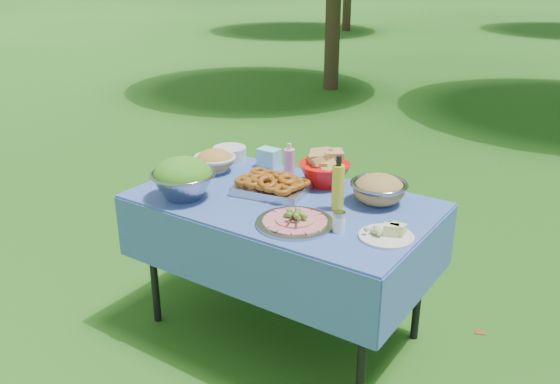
# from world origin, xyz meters

# --- Properties ---
(ground) EXTENTS (80.00, 80.00, 0.00)m
(ground) POSITION_xyz_m (0.00, 0.00, 0.00)
(ground) COLOR black
(ground) RESTS_ON ground
(picnic_table) EXTENTS (1.46, 0.86, 0.76)m
(picnic_table) POSITION_xyz_m (0.00, 0.00, 0.38)
(picnic_table) COLOR #749BE0
(picnic_table) RESTS_ON ground
(salad_bowl) EXTENTS (0.38, 0.38, 0.21)m
(salad_bowl) POSITION_xyz_m (-0.42, -0.26, 0.86)
(salad_bowl) COLOR #97989F
(salad_bowl) RESTS_ON picnic_table
(pasta_bowl_white) EXTENTS (0.27, 0.27, 0.13)m
(pasta_bowl_white) POSITION_xyz_m (-0.54, 0.12, 0.82)
(pasta_bowl_white) COLOR silver
(pasta_bowl_white) RESTS_ON picnic_table
(plate_stack) EXTENTS (0.25, 0.25, 0.08)m
(plate_stack) POSITION_xyz_m (-0.59, 0.32, 0.80)
(plate_stack) COLOR silver
(plate_stack) RESTS_ON picnic_table
(wipes_box) EXTENTS (0.12, 0.09, 0.11)m
(wipes_box) POSITION_xyz_m (-0.33, 0.35, 0.81)
(wipes_box) COLOR #91E0E9
(wipes_box) RESTS_ON picnic_table
(sanitizer_bottle) EXTENTS (0.08, 0.08, 0.17)m
(sanitizer_bottle) POSITION_xyz_m (-0.17, 0.32, 0.85)
(sanitizer_bottle) COLOR #FE9BCE
(sanitizer_bottle) RESTS_ON picnic_table
(bread_bowl) EXTENTS (0.30, 0.30, 0.18)m
(bread_bowl) POSITION_xyz_m (0.07, 0.29, 0.85)
(bread_bowl) COLOR red
(bread_bowl) RESTS_ON picnic_table
(pasta_bowl_steel) EXTENTS (0.32, 0.32, 0.14)m
(pasta_bowl_steel) POSITION_xyz_m (0.41, 0.22, 0.83)
(pasta_bowl_steel) COLOR #97989F
(pasta_bowl_steel) RESTS_ON picnic_table
(fried_tray) EXTENTS (0.39, 0.31, 0.08)m
(fried_tray) POSITION_xyz_m (-0.10, 0.04, 0.80)
(fried_tray) COLOR silver
(fried_tray) RESTS_ON picnic_table
(charcuterie_platter) EXTENTS (0.37, 0.37, 0.08)m
(charcuterie_platter) POSITION_xyz_m (0.20, -0.21, 0.80)
(charcuterie_platter) COLOR #A3A7AA
(charcuterie_platter) RESTS_ON picnic_table
(oil_bottle) EXTENTS (0.07, 0.07, 0.26)m
(oil_bottle) POSITION_xyz_m (0.28, 0.04, 0.89)
(oil_bottle) COLOR gold
(oil_bottle) RESTS_ON picnic_table
(cheese_plate) EXTENTS (0.28, 0.28, 0.06)m
(cheese_plate) POSITION_xyz_m (0.60, -0.11, 0.79)
(cheese_plate) COLOR silver
(cheese_plate) RESTS_ON picnic_table
(shaker) EXTENTS (0.07, 0.07, 0.09)m
(shaker) POSITION_xyz_m (0.40, -0.17, 0.81)
(shaker) COLOR white
(shaker) RESTS_ON picnic_table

